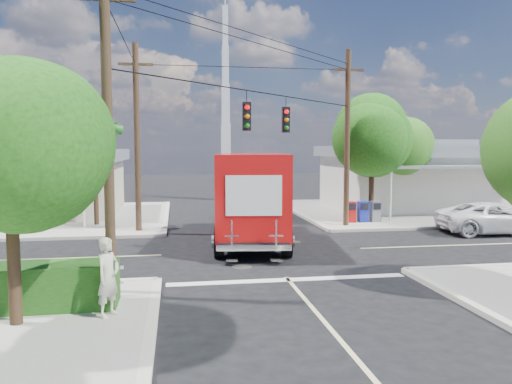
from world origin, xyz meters
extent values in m
plane|color=black|center=(0.00, 0.00, 0.00)|extent=(120.00, 120.00, 0.00)
cube|color=#9A958B|center=(11.00, 11.00, 0.07)|extent=(14.00, 14.00, 0.14)
cube|color=beige|center=(4.00, 11.00, 0.07)|extent=(0.25, 14.00, 0.14)
cube|color=beige|center=(11.00, 4.00, 0.07)|extent=(14.00, 0.25, 0.14)
cube|color=#9A958B|center=(-11.00, 11.00, 0.07)|extent=(14.00, 14.00, 0.14)
cube|color=beige|center=(-4.00, 11.00, 0.07)|extent=(0.25, 14.00, 0.14)
cube|color=beige|center=(-11.00, 4.00, 0.07)|extent=(14.00, 0.25, 0.14)
cube|color=beige|center=(0.00, 10.00, 0.01)|extent=(0.12, 12.00, 0.01)
cube|color=beige|center=(0.00, -10.00, 0.01)|extent=(0.12, 12.00, 0.01)
cube|color=beige|center=(10.00, 0.00, 0.01)|extent=(12.00, 0.12, 0.01)
cube|color=silver|center=(0.00, -4.30, 0.01)|extent=(7.50, 0.40, 0.01)
cube|color=silver|center=(12.50, 12.00, 1.84)|extent=(11.00, 8.00, 3.40)
cube|color=gray|center=(12.50, 12.00, 3.89)|extent=(11.80, 8.80, 0.70)
cube|color=gray|center=(12.50, 12.00, 4.39)|extent=(6.05, 4.40, 0.50)
cube|color=gray|center=(12.50, 7.10, 3.04)|extent=(9.90, 1.80, 0.15)
cylinder|color=silver|center=(8.10, 6.30, 1.59)|extent=(0.12, 0.12, 2.90)
cube|color=beige|center=(-12.00, 12.50, 1.74)|extent=(10.00, 8.00, 3.20)
cube|color=gray|center=(-12.00, 12.50, 3.69)|extent=(10.80, 8.80, 0.70)
cube|color=gray|center=(-12.00, 12.50, 4.19)|extent=(5.50, 4.40, 0.50)
cube|color=gray|center=(-12.00, 7.60, 2.84)|extent=(9.00, 1.80, 0.15)
cylinder|color=silver|center=(-8.00, 6.80, 1.49)|extent=(0.12, 0.12, 2.70)
cube|color=silver|center=(0.50, 20.00, 1.50)|extent=(0.80, 0.80, 3.00)
cube|color=silver|center=(0.50, 20.00, 4.50)|extent=(0.70, 0.70, 3.00)
cube|color=silver|center=(0.50, 20.00, 7.50)|extent=(0.60, 0.60, 3.00)
cube|color=silver|center=(0.50, 20.00, 10.50)|extent=(0.50, 0.50, 3.00)
cube|color=silver|center=(0.50, 20.00, 13.50)|extent=(0.40, 0.40, 3.00)
cylinder|color=#422D1C|center=(-7.00, -7.50, 2.00)|extent=(0.28, 0.28, 3.71)
sphere|color=#19450F|center=(-7.00, -7.50, 4.32)|extent=(3.71, 3.71, 3.71)
sphere|color=#19450F|center=(-6.65, -7.80, 4.20)|extent=(3.25, 3.25, 3.25)
cylinder|color=#422D1C|center=(7.20, 6.80, 2.19)|extent=(0.28, 0.28, 4.10)
sphere|color=#19450F|center=(7.20, 6.80, 4.75)|extent=(4.10, 4.10, 4.10)
sphere|color=#19450F|center=(6.80, 7.00, 5.00)|extent=(3.33, 3.33, 3.33)
sphere|color=#19450F|center=(7.55, 6.50, 4.62)|extent=(3.58, 3.58, 3.58)
cylinder|color=#422D1C|center=(9.80, 9.00, 1.93)|extent=(0.28, 0.28, 3.58)
sphere|color=#306A1B|center=(9.80, 9.00, 4.17)|extent=(3.58, 3.58, 3.58)
sphere|color=#306A1B|center=(9.40, 9.20, 4.40)|extent=(2.91, 2.91, 2.91)
sphere|color=#306A1B|center=(10.15, 8.70, 4.06)|extent=(3.14, 3.14, 3.14)
cylinder|color=#422D1C|center=(-7.50, 7.50, 2.64)|extent=(0.24, 0.24, 5.00)
cone|color=#1E681F|center=(-6.60, 7.50, 5.24)|extent=(0.50, 2.06, 0.98)
cone|color=#1E681F|center=(-6.94, 8.20, 5.24)|extent=(1.92, 1.68, 0.98)
cone|color=#1E681F|center=(-7.70, 8.38, 5.24)|extent=(2.12, 0.95, 0.98)
cone|color=#1E681F|center=(-8.31, 7.89, 5.24)|extent=(1.34, 2.07, 0.98)
cone|color=#1E681F|center=(-8.31, 7.11, 5.24)|extent=(1.34, 2.07, 0.98)
cone|color=#1E681F|center=(-7.70, 6.62, 5.24)|extent=(2.12, 0.95, 0.98)
cone|color=#1E681F|center=(-6.94, 6.80, 5.24)|extent=(1.92, 1.68, 0.98)
cylinder|color=#422D1C|center=(-9.50, 9.00, 2.44)|extent=(0.24, 0.24, 4.60)
cone|color=#1E681F|center=(-8.60, 9.00, 4.84)|extent=(0.50, 2.06, 0.98)
cone|color=#1E681F|center=(-8.94, 9.70, 4.84)|extent=(1.92, 1.68, 0.98)
cone|color=#1E681F|center=(-9.70, 9.88, 4.84)|extent=(2.12, 0.95, 0.98)
cone|color=#1E681F|center=(-10.31, 9.39, 4.84)|extent=(1.34, 2.07, 0.98)
cone|color=#1E681F|center=(-10.31, 8.61, 4.84)|extent=(1.34, 2.07, 0.98)
cone|color=#1E681F|center=(-9.70, 8.12, 4.84)|extent=(2.12, 0.95, 0.98)
cone|color=#1E681F|center=(-8.94, 8.30, 4.84)|extent=(1.92, 1.68, 0.98)
cylinder|color=#473321|center=(-5.20, -5.20, 4.50)|extent=(0.28, 0.28, 9.00)
cylinder|color=#473321|center=(5.20, 5.20, 4.50)|extent=(0.28, 0.28, 9.00)
cube|color=#473321|center=(5.20, 5.20, 8.00)|extent=(1.60, 0.12, 0.12)
cylinder|color=#473321|center=(-5.20, 5.20, 4.50)|extent=(0.28, 0.28, 9.00)
cube|color=#473321|center=(-5.20, 5.20, 8.00)|extent=(1.60, 0.12, 0.12)
cylinder|color=black|center=(0.00, 0.00, 6.20)|extent=(10.43, 10.43, 0.04)
cube|color=black|center=(-0.80, -0.80, 5.25)|extent=(0.30, 0.24, 1.05)
sphere|color=red|center=(-0.80, -0.94, 5.58)|extent=(0.20, 0.20, 0.20)
cube|color=black|center=(1.10, 1.10, 5.25)|extent=(0.30, 0.24, 1.05)
sphere|color=red|center=(1.10, 0.96, 5.58)|extent=(0.20, 0.20, 0.20)
cube|color=silver|center=(-7.80, -5.60, 0.49)|extent=(5.94, 0.05, 0.08)
cube|color=silver|center=(-7.80, -5.60, 0.89)|extent=(5.94, 0.05, 0.08)
cube|color=silver|center=(-5.00, -5.60, 0.64)|extent=(0.09, 0.06, 1.00)
cube|color=#A90F0F|center=(5.80, 6.20, 0.69)|extent=(0.50, 0.50, 1.10)
cube|color=#182396|center=(6.50, 6.20, 0.69)|extent=(0.50, 0.50, 1.10)
cube|color=slate|center=(7.20, 6.20, 0.69)|extent=(0.50, 0.50, 1.10)
cube|color=black|center=(-0.17, 2.23, 0.61)|extent=(3.63, 8.85, 0.28)
cube|color=red|center=(0.27, 5.56, 1.49)|extent=(2.86, 2.20, 2.42)
cube|color=black|center=(0.37, 6.32, 1.93)|extent=(2.33, 0.57, 1.05)
cube|color=silver|center=(0.40, 6.54, 0.72)|extent=(2.53, 0.46, 0.39)
cube|color=red|center=(-0.30, 1.25, 2.26)|extent=(3.56, 6.69, 3.19)
cube|color=white|center=(1.09, 1.06, 2.42)|extent=(0.54, 3.93, 1.43)
cube|color=white|center=(-1.68, 1.43, 2.42)|extent=(0.54, 3.93, 1.43)
cube|color=white|center=(-0.71, -1.94, 2.42)|extent=(1.97, 0.28, 1.43)
cube|color=silver|center=(-0.73, -2.08, 0.61)|extent=(2.66, 0.62, 0.20)
cube|color=silver|center=(-1.52, -2.13, 1.05)|extent=(0.50, 0.13, 1.10)
cube|color=silver|center=(0.01, -2.33, 1.05)|extent=(0.50, 0.13, 1.10)
cylinder|color=black|center=(-1.01, 5.56, 0.61)|extent=(0.51, 1.25, 1.21)
cylinder|color=black|center=(1.50, 5.23, 0.61)|extent=(0.51, 1.25, 1.21)
cylinder|color=black|center=(-1.84, -0.77, 0.61)|extent=(0.51, 1.25, 1.21)
cylinder|color=black|center=(0.67, -1.10, 0.61)|extent=(0.51, 1.25, 1.21)
imported|color=silver|center=(11.68, 2.41, 0.75)|extent=(5.56, 2.89, 1.50)
imported|color=beige|center=(-5.00, -7.29, 1.08)|extent=(0.74, 0.82, 1.87)
camera|label=1|loc=(-3.41, -19.14, 4.07)|focal=35.00mm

